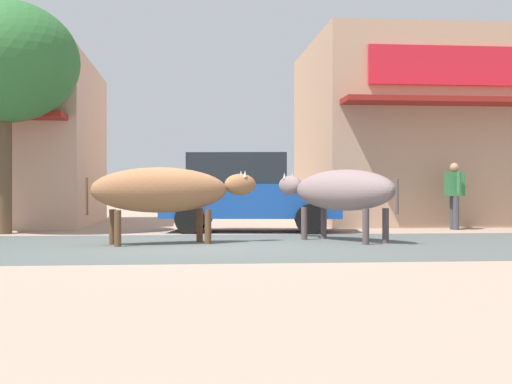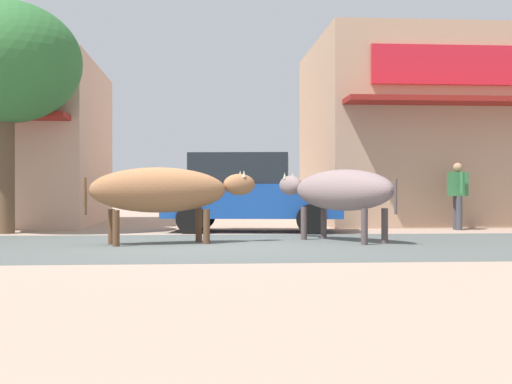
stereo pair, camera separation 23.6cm
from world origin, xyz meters
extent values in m
plane|color=tan|center=(0.00, 0.00, 0.00)|extent=(80.00, 80.00, 0.00)
cube|color=#515855|center=(0.00, 0.00, 0.00)|extent=(72.00, 5.40, 0.00)
cube|color=tan|center=(7.23, 7.51, 2.39)|extent=(8.16, 5.80, 4.78)
cube|color=red|center=(7.23, 4.55, 3.73)|extent=(6.52, 0.10, 0.90)
cylinder|color=brown|center=(-3.82, 3.44, 1.23)|extent=(0.38, 0.38, 2.46)
ellipsoid|color=#2F6A32|center=(-3.82, 3.44, 3.46)|extent=(3.08, 3.08, 2.46)
cube|color=#194699|center=(1.23, 3.67, 0.65)|extent=(3.88, 2.09, 0.70)
cube|color=#1E2328|center=(0.95, 3.71, 1.32)|extent=(2.21, 1.74, 0.64)
cylinder|color=black|center=(2.53, 4.31, 0.30)|extent=(0.62, 0.26, 0.60)
cylinder|color=black|center=(2.31, 2.71, 0.30)|extent=(0.62, 0.26, 0.60)
cylinder|color=black|center=(0.14, 4.63, 0.30)|extent=(0.62, 0.26, 0.60)
cylinder|color=black|center=(-0.07, 3.03, 0.30)|extent=(0.62, 0.26, 0.60)
ellipsoid|color=#94613E|center=(-0.55, 0.42, 0.88)|extent=(2.36, 1.27, 0.74)
ellipsoid|color=#94613E|center=(0.78, 0.79, 0.98)|extent=(0.61, 0.42, 0.36)
cone|color=beige|center=(0.80, 0.90, 1.16)|extent=(0.06, 0.06, 0.12)
cone|color=beige|center=(0.85, 0.71, 1.16)|extent=(0.06, 0.06, 0.12)
cylinder|color=brown|center=(0.09, 0.85, 0.29)|extent=(0.11, 0.11, 0.57)
cylinder|color=brown|center=(0.22, 0.39, 0.29)|extent=(0.11, 0.11, 0.57)
cylinder|color=brown|center=(-1.33, 0.45, 0.29)|extent=(0.11, 0.11, 0.57)
cylinder|color=brown|center=(-1.20, -0.01, 0.29)|extent=(0.11, 0.11, 0.57)
cylinder|color=brown|center=(-1.69, 0.10, 0.78)|extent=(0.05, 0.05, 0.59)
ellipsoid|color=gray|center=(2.55, 0.73, 0.88)|extent=(1.81, 2.25, 0.70)
ellipsoid|color=gray|center=(1.79, 1.87, 0.97)|extent=(0.54, 0.62, 0.36)
cone|color=beige|center=(1.68, 1.86, 1.15)|extent=(0.06, 0.06, 0.12)
cone|color=beige|center=(1.85, 1.97, 1.15)|extent=(0.06, 0.06, 0.12)
cylinder|color=#4E4040|center=(1.94, 1.21, 0.29)|extent=(0.11, 0.11, 0.58)
cylinder|color=#4E4040|center=(2.35, 1.47, 0.29)|extent=(0.11, 0.11, 0.58)
cylinder|color=#4E4040|center=(2.75, -0.01, 0.29)|extent=(0.11, 0.11, 0.58)
cylinder|color=#4E4040|center=(3.15, 0.26, 0.29)|extent=(0.11, 0.11, 0.58)
cylinder|color=#4E4040|center=(3.19, -0.24, 0.78)|extent=(0.05, 0.05, 0.56)
cylinder|color=#3F3F47|center=(5.75, 4.05, 0.37)|extent=(0.14, 0.14, 0.74)
cylinder|color=#3F3F47|center=(5.75, 3.87, 0.37)|extent=(0.14, 0.14, 0.74)
cube|color=#33723F|center=(5.75, 3.96, 1.01)|extent=(0.42, 0.29, 0.53)
sphere|color=tan|center=(5.75, 3.96, 1.37)|extent=(0.20, 0.20, 0.20)
cylinder|color=#33723F|center=(5.75, 4.22, 1.04)|extent=(0.09, 0.09, 0.47)
cylinder|color=#33723F|center=(5.75, 3.70, 1.04)|extent=(0.09, 0.09, 0.47)
camera|label=1|loc=(-0.10, -11.21, 0.90)|focal=49.84mm
camera|label=2|loc=(0.13, -11.23, 0.90)|focal=49.84mm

